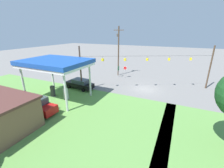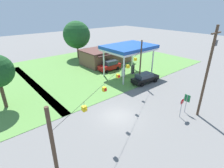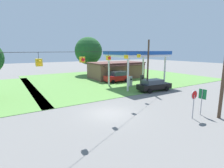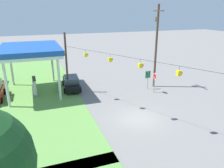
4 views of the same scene
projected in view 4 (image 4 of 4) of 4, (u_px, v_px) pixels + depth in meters
ground_plane at (138, 119)px, 20.65m from camera, size 160.00×160.00×0.00m
gas_station_canopy at (30, 51)px, 25.65m from camera, size 8.98×6.71×5.75m
fuel_pump_near at (35, 89)px, 25.93m from camera, size 0.71×0.56×1.70m
fuel_pump_far at (34, 83)px, 28.20m from camera, size 0.71×0.56×1.70m
car_at_pumps_front at (71, 82)px, 28.11m from camera, size 5.24×2.40×1.72m
stop_sign_roadside at (155, 79)px, 26.60m from camera, size 0.80×0.08×2.50m
route_sign at (148, 76)px, 27.88m from camera, size 0.10×0.70×2.40m
utility_pole_main at (156, 43)px, 27.56m from camera, size 2.20×0.44×10.46m
signal_span_gantry at (140, 77)px, 19.34m from camera, size 19.32×10.24×7.32m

